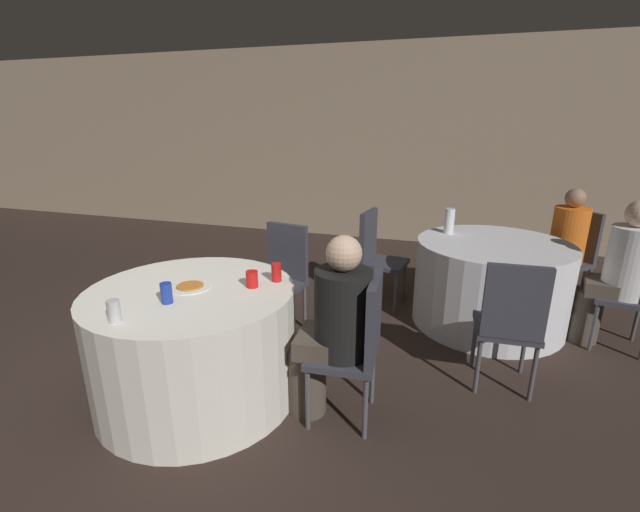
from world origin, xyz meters
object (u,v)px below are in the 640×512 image
at_px(table_near, 195,343).
at_px(bottle_far, 449,221).
at_px(chair_far_south, 511,318).
at_px(chair_near_east, 359,339).
at_px(soda_can_blue, 166,293).
at_px(person_black_shirt, 331,329).
at_px(soda_can_silver, 114,311).
at_px(soda_can_red, 276,272).
at_px(person_white_shirt, 616,275).
at_px(chair_far_northeast, 572,250).
at_px(chair_far_west, 376,250).
at_px(chair_near_north, 283,270).
at_px(table_far, 490,283).
at_px(person_orange_shirt, 561,249).
at_px(chair_far_east, 640,285).
at_px(pizza_plate_near, 190,287).

height_order(table_near, bottle_far, bottle_far).
distance_m(chair_far_south, bottle_far, 1.40).
bearing_deg(chair_near_east, bottle_far, -17.09).
bearing_deg(soda_can_blue, person_black_shirt, 17.20).
distance_m(person_black_shirt, soda_can_silver, 1.19).
relative_size(chair_far_south, bottle_far, 4.00).
bearing_deg(soda_can_red, chair_far_south, 13.29).
bearing_deg(chair_near_east, soda_can_silver, 112.18).
relative_size(soda_can_blue, bottle_far, 0.52).
height_order(table_near, chair_near_east, chair_near_east).
xyz_separation_m(person_white_shirt, soda_can_blue, (-2.81, -1.81, 0.21)).
distance_m(chair_far_northeast, person_black_shirt, 2.98).
xyz_separation_m(chair_far_west, soda_can_blue, (-0.84, -2.09, 0.27)).
height_order(chair_near_north, chair_far_south, same).
bearing_deg(table_far, chair_far_west, 171.76).
distance_m(chair_far_northeast, person_orange_shirt, 0.17).
height_order(person_black_shirt, person_orange_shirt, person_black_shirt).
bearing_deg(chair_far_east, chair_far_northeast, 25.77).
height_order(chair_near_east, chair_far_northeast, same).
height_order(chair_near_north, person_black_shirt, person_black_shirt).
bearing_deg(chair_near_north, table_far, -148.89).
relative_size(chair_far_northeast, soda_can_silver, 7.64).
distance_m(table_far, chair_far_south, 1.09).
xyz_separation_m(chair_near_east, soda_can_red, (-0.61, 0.22, 0.27)).
height_order(chair_far_northeast, chair_far_east, same).
xyz_separation_m(person_orange_shirt, soda_can_blue, (-2.56, -2.56, 0.24)).
bearing_deg(person_orange_shirt, person_white_shirt, 154.64).
bearing_deg(soda_can_blue, chair_far_northeast, 44.91).
distance_m(chair_near_north, chair_near_east, 1.32).
relative_size(person_white_shirt, soda_can_blue, 9.89).
bearing_deg(pizza_plate_near, chair_far_west, 65.29).
height_order(person_black_shirt, soda_can_red, person_black_shirt).
height_order(person_black_shirt, bottle_far, person_black_shirt).
xyz_separation_m(chair_far_east, soda_can_blue, (-2.97, -1.79, 0.27)).
xyz_separation_m(chair_far_northeast, soda_can_blue, (-2.68, -2.68, 0.27)).
distance_m(chair_far_south, soda_can_red, 1.55).
relative_size(soda_can_blue, soda_can_red, 1.00).
bearing_deg(chair_far_northeast, soda_can_red, 90.88).
distance_m(chair_far_northeast, chair_far_east, 0.93).
distance_m(person_black_shirt, person_orange_shirt, 2.81).
xyz_separation_m(soda_can_silver, bottle_far, (1.62, 2.44, 0.06)).
bearing_deg(pizza_plate_near, chair_near_east, 2.71).
bearing_deg(soda_can_blue, chair_far_south, 23.95).
height_order(table_near, chair_far_east, chair_far_east).
xyz_separation_m(person_orange_shirt, soda_can_red, (-2.10, -2.04, 0.24)).
height_order(chair_far_south, soda_can_silver, chair_far_south).
height_order(person_black_shirt, soda_can_blue, person_black_shirt).
distance_m(chair_far_northeast, bottle_far, 1.33).
distance_m(table_near, person_black_shirt, 0.93).
height_order(chair_far_northeast, soda_can_blue, chair_far_northeast).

